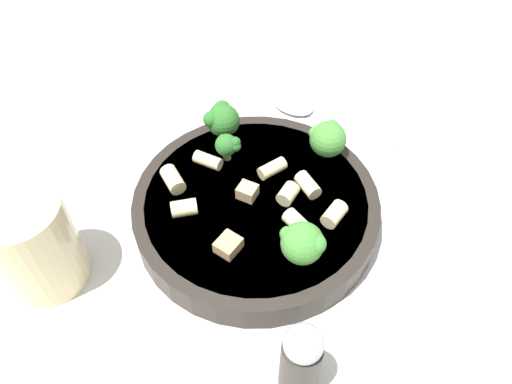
# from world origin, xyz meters

# --- Properties ---
(ground_plane) EXTENTS (2.00, 2.00, 0.00)m
(ground_plane) POSITION_xyz_m (0.00, 0.00, 0.00)
(ground_plane) COLOR beige
(pasta_bowl) EXTENTS (0.25, 0.25, 0.03)m
(pasta_bowl) POSITION_xyz_m (0.00, 0.00, 0.02)
(pasta_bowl) COLOR #28231E
(pasta_bowl) RESTS_ON ground_plane
(broccoli_floret_0) EXTENTS (0.04, 0.04, 0.05)m
(broccoli_floret_0) POSITION_xyz_m (0.08, -0.00, 0.06)
(broccoli_floret_0) COLOR #93B766
(broccoli_floret_0) RESTS_ON pasta_bowl
(broccoli_floret_1) EXTENTS (0.03, 0.02, 0.03)m
(broccoli_floret_1) POSITION_xyz_m (-0.06, 0.00, 0.05)
(broccoli_floret_1) COLOR #84AD60
(broccoli_floret_1) RESTS_ON pasta_bowl
(broccoli_floret_2) EXTENTS (0.04, 0.04, 0.04)m
(broccoli_floret_2) POSITION_xyz_m (-0.02, 0.10, 0.06)
(broccoli_floret_2) COLOR #93B766
(broccoli_floret_2) RESTS_ON pasta_bowl
(broccoli_floret_3) EXTENTS (0.04, 0.04, 0.04)m
(broccoli_floret_3) POSITION_xyz_m (-0.10, 0.01, 0.06)
(broccoli_floret_3) COLOR #9EC175
(broccoli_floret_3) RESTS_ON pasta_bowl
(rigatoni_0) EXTENTS (0.02, 0.03, 0.01)m
(rigatoni_0) POSITION_xyz_m (-0.02, 0.03, 0.04)
(rigatoni_0) COLOR beige
(rigatoni_0) RESTS_ON pasta_bowl
(rigatoni_1) EXTENTS (0.03, 0.02, 0.02)m
(rigatoni_1) POSITION_xyz_m (0.02, 0.05, 0.04)
(rigatoni_1) COLOR beige
(rigatoni_1) RESTS_ON pasta_bowl
(rigatoni_2) EXTENTS (0.02, 0.03, 0.02)m
(rigatoni_2) POSITION_xyz_m (0.02, 0.03, 0.04)
(rigatoni_2) COLOR beige
(rigatoni_2) RESTS_ON pasta_bowl
(rigatoni_3) EXTENTS (0.03, 0.03, 0.02)m
(rigatoni_3) POSITION_xyz_m (0.06, 0.05, 0.04)
(rigatoni_3) COLOR beige
(rigatoni_3) RESTS_ON pasta_bowl
(rigatoni_4) EXTENTS (0.02, 0.03, 0.02)m
(rigatoni_4) POSITION_xyz_m (-0.02, -0.07, 0.04)
(rigatoni_4) COLOR beige
(rigatoni_4) RESTS_ON pasta_bowl
(rigatoni_5) EXTENTS (0.03, 0.02, 0.02)m
(rigatoni_5) POSITION_xyz_m (0.05, 0.02, 0.04)
(rigatoni_5) COLOR beige
(rigatoni_5) RESTS_ON pasta_bowl
(rigatoni_6) EXTENTS (0.03, 0.03, 0.01)m
(rigatoni_6) POSITION_xyz_m (-0.07, -0.02, 0.04)
(rigatoni_6) COLOR beige
(rigatoni_6) RESTS_ON pasta_bowl
(rigatoni_7) EXTENTS (0.03, 0.02, 0.02)m
(rigatoni_7) POSITION_xyz_m (-0.06, -0.07, 0.04)
(rigatoni_7) COLOR beige
(rigatoni_7) RESTS_ON pasta_bowl
(chicken_chunk_0) EXTENTS (0.03, 0.03, 0.01)m
(chicken_chunk_0) POSITION_xyz_m (0.04, -0.05, 0.04)
(chicken_chunk_0) COLOR tan
(chicken_chunk_0) RESTS_ON pasta_bowl
(chicken_chunk_1) EXTENTS (0.02, 0.02, 0.01)m
(chicken_chunk_1) POSITION_xyz_m (-0.01, -0.01, 0.04)
(chicken_chunk_1) COLOR tan
(chicken_chunk_1) RESTS_ON pasta_bowl
(drinking_glass) EXTENTS (0.08, 0.08, 0.10)m
(drinking_glass) POSITION_xyz_m (-0.04, -0.21, 0.04)
(drinking_glass) COLOR beige
(drinking_glass) RESTS_ON ground_plane
(pepper_shaker) EXTENTS (0.03, 0.03, 0.09)m
(pepper_shaker) POSITION_xyz_m (0.17, -0.05, 0.05)
(pepper_shaker) COLOR #332D28
(pepper_shaker) RESTS_ON ground_plane
(spoon) EXTENTS (0.16, 0.11, 0.01)m
(spoon) POSITION_xyz_m (-0.11, 0.14, 0.00)
(spoon) COLOR silver
(spoon) RESTS_ON ground_plane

